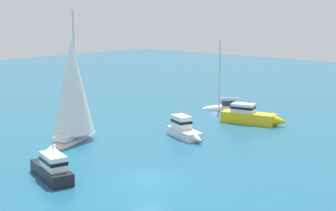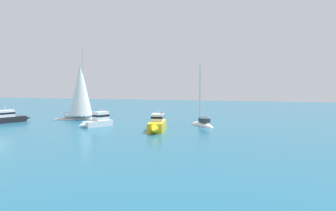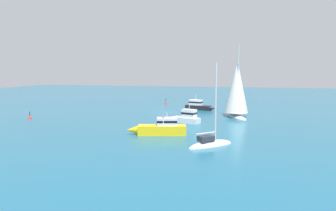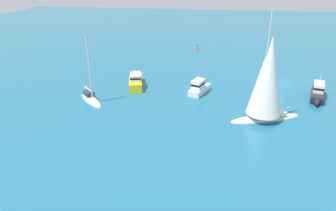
# 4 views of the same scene
# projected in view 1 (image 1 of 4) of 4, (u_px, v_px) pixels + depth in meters

# --- Properties ---
(ground_plane) EXTENTS (160.00, 160.00, 0.00)m
(ground_plane) POSITION_uv_depth(u_px,v_px,m) (149.00, 181.00, 31.67)
(ground_plane) COLOR #1E607F
(cabin_cruiser) EXTENTS (2.56, 5.69, 2.78)m
(cabin_cruiser) POSITION_uv_depth(u_px,v_px,m) (51.00, 168.00, 32.07)
(cabin_cruiser) COLOR black
(cabin_cruiser) RESTS_ON ground
(launch) EXTENTS (2.85, 6.60, 2.43)m
(launch) POSITION_uv_depth(u_px,v_px,m) (250.00, 116.00, 47.72)
(launch) COLOR yellow
(launch) RESTS_ON ground
(sloop) EXTENTS (7.66, 4.60, 11.19)m
(sloop) POSITION_uv_depth(u_px,v_px,m) (73.00, 92.00, 40.96)
(sloop) COLOR silver
(sloop) RESTS_ON ground
(sailboat) EXTENTS (4.27, 4.35, 8.23)m
(sailboat) POSITION_uv_depth(u_px,v_px,m) (224.00, 108.00, 54.50)
(sailboat) COLOR white
(sailboat) RESTS_ON ground
(powerboat) EXTENTS (2.67, 4.86, 2.50)m
(powerboat) POSITION_uv_depth(u_px,v_px,m) (184.00, 129.00, 42.43)
(powerboat) COLOR white
(powerboat) RESTS_ON ground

